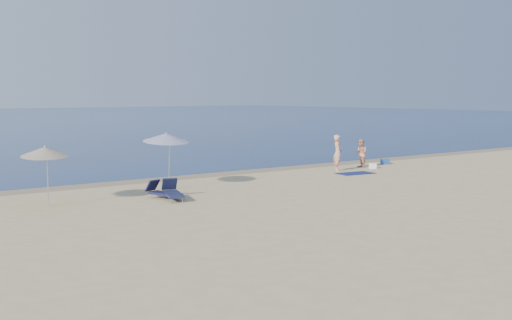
{
  "coord_description": "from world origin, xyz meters",
  "views": [
    {
      "loc": [
        -20.01,
        -7.21,
        3.97
      ],
      "look_at": [
        -2.79,
        16.0,
        1.0
      ],
      "focal_mm": 45.0,
      "sensor_mm": 36.0,
      "label": 1
    }
  ],
  "objects_px": {
    "person_right": "(361,154)",
    "umbrella_near": "(166,137)",
    "person_left": "(338,153)",
    "blue_cooler": "(385,162)"
  },
  "relations": [
    {
      "from": "blue_cooler",
      "to": "umbrella_near",
      "type": "xyz_separation_m",
      "value": [
        -14.71,
        -1.26,
        2.04
      ]
    },
    {
      "from": "person_right",
      "to": "umbrella_near",
      "type": "distance_m",
      "value": 12.47
    },
    {
      "from": "blue_cooler",
      "to": "person_left",
      "type": "bearing_deg",
      "value": -157.06
    },
    {
      "from": "umbrella_near",
      "to": "person_left",
      "type": "bearing_deg",
      "value": 11.31
    },
    {
      "from": "person_left",
      "to": "person_right",
      "type": "bearing_deg",
      "value": -46.31
    },
    {
      "from": "person_left",
      "to": "umbrella_near",
      "type": "relative_size",
      "value": 0.75
    },
    {
      "from": "person_right",
      "to": "blue_cooler",
      "type": "xyz_separation_m",
      "value": [
        2.35,
        0.39,
        -0.62
      ]
    },
    {
      "from": "person_left",
      "to": "blue_cooler",
      "type": "height_order",
      "value": "person_left"
    },
    {
      "from": "person_right",
      "to": "blue_cooler",
      "type": "distance_m",
      "value": 2.46
    },
    {
      "from": "person_right",
      "to": "person_left",
      "type": "bearing_deg",
      "value": -58.57
    }
  ]
}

